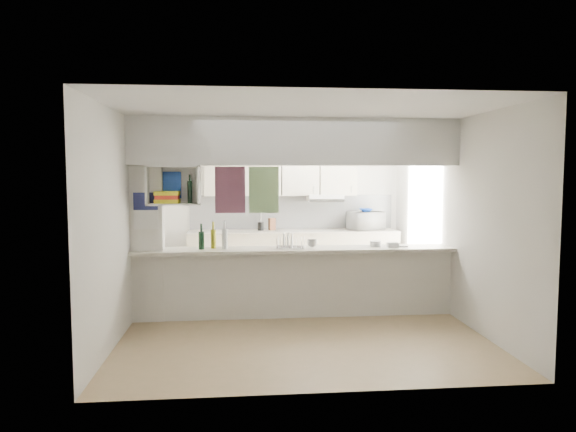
{
  "coord_description": "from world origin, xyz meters",
  "views": [
    {
      "loc": [
        -0.72,
        -6.65,
        1.89
      ],
      "look_at": [
        -0.05,
        0.5,
        1.3
      ],
      "focal_mm": 32.0,
      "sensor_mm": 36.0,
      "label": 1
    }
  ],
  "objects": [
    {
      "name": "cup",
      "position": [
        0.22,
        -0.04,
        0.99
      ],
      "size": [
        0.13,
        0.13,
        0.11
      ],
      "primitive_type": "imported",
      "rotation": [
        0.0,
        0.0,
        -0.0
      ],
      "color": "white",
      "rests_on": "dish_rack"
    },
    {
      "name": "floor",
      "position": [
        0.0,
        0.0,
        0.0
      ],
      "size": [
        4.8,
        4.8,
        0.0
      ],
      "primitive_type": "plane",
      "color": "tan",
      "rests_on": "ground"
    },
    {
      "name": "plastic_tubs",
      "position": [
        1.18,
        0.01,
        0.95
      ],
      "size": [
        0.49,
        0.23,
        0.07
      ],
      "color": "silver",
      "rests_on": "breakfast_bar"
    },
    {
      "name": "cubby_shelf",
      "position": [
        -1.57,
        -0.06,
        1.71
      ],
      "size": [
        0.65,
        0.35,
        0.5
      ],
      "color": "white",
      "rests_on": "bulkhead"
    },
    {
      "name": "servery_partition",
      "position": [
        -0.17,
        0.0,
        1.66
      ],
      "size": [
        4.2,
        0.5,
        2.6
      ],
      "color": "silver",
      "rests_on": "floor"
    },
    {
      "name": "ceiling",
      "position": [
        0.0,
        0.0,
        2.6
      ],
      "size": [
        4.8,
        4.8,
        0.0
      ],
      "primitive_type": "plane",
      "color": "white",
      "rests_on": "wall_back"
    },
    {
      "name": "dish_rack",
      "position": [
        -0.06,
        0.01,
        1.0
      ],
      "size": [
        0.42,
        0.34,
        0.2
      ],
      "rotation": [
        0.0,
        0.0,
        -0.17
      ],
      "color": "silver",
      "rests_on": "breakfast_bar"
    },
    {
      "name": "kitchen_run",
      "position": [
        0.16,
        2.14,
        0.83
      ],
      "size": [
        3.6,
        0.63,
        2.24
      ],
      "color": "beige",
      "rests_on": "floor"
    },
    {
      "name": "bowl",
      "position": [
        1.46,
        2.07,
        1.27
      ],
      "size": [
        0.23,
        0.23,
        0.06
      ],
      "primitive_type": "imported",
      "color": "navy",
      "rests_on": "microwave"
    },
    {
      "name": "knife_block",
      "position": [
        -0.17,
        2.18,
        1.03
      ],
      "size": [
        0.13,
        0.12,
        0.21
      ],
      "primitive_type": "cube",
      "rotation": [
        0.0,
        0.0,
        0.38
      ],
      "color": "#4C2B1A",
      "rests_on": "bench_top"
    },
    {
      "name": "wall_left",
      "position": [
        -2.1,
        0.0,
        1.3
      ],
      "size": [
        0.0,
        4.8,
        4.8
      ],
      "primitive_type": "plane",
      "rotation": [
        1.57,
        0.0,
        1.57
      ],
      "color": "silver",
      "rests_on": "floor"
    },
    {
      "name": "wall_right",
      "position": [
        2.1,
        0.0,
        1.3
      ],
      "size": [
        0.0,
        4.8,
        4.8
      ],
      "primitive_type": "plane",
      "rotation": [
        1.57,
        0.0,
        -1.57
      ],
      "color": "silver",
      "rests_on": "floor"
    },
    {
      "name": "utensil_jar",
      "position": [
        -0.37,
        2.15,
        0.99
      ],
      "size": [
        0.1,
        0.1,
        0.15
      ],
      "primitive_type": "cylinder",
      "color": "black",
      "rests_on": "bench_top"
    },
    {
      "name": "wall_back",
      "position": [
        0.0,
        2.4,
        1.3
      ],
      "size": [
        4.2,
        0.0,
        4.2
      ],
      "primitive_type": "plane",
      "rotation": [
        1.57,
        0.0,
        0.0
      ],
      "color": "silver",
      "rests_on": "floor"
    },
    {
      "name": "wine_bottles",
      "position": [
        -1.06,
        0.02,
        1.05
      ],
      "size": [
        0.37,
        0.15,
        0.37
      ],
      "color": "black",
      "rests_on": "breakfast_bar"
    },
    {
      "name": "microwave",
      "position": [
        1.47,
        2.1,
        1.08
      ],
      "size": [
        0.67,
        0.56,
        0.32
      ],
      "primitive_type": "imported",
      "rotation": [
        0.0,
        0.0,
        3.48
      ],
      "color": "white",
      "rests_on": "bench_top"
    }
  ]
}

